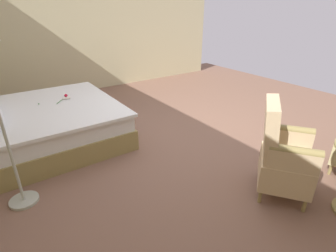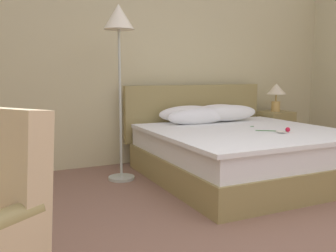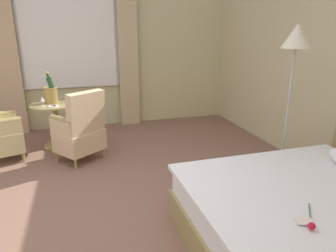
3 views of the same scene
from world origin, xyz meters
TOP-DOWN VIEW (x-y plane):
  - ground_plane at (0.00, 0.00)m, footprint 7.92×7.92m
  - wall_window_side at (-3.25, 0.00)m, footprint 0.27×6.09m
  - bed at (1.03, 1.90)m, footprint 1.95×2.05m
  - floor_lamp_brass at (-0.17, 2.31)m, footprint 0.31×0.31m
  - side_table_round at (-2.20, -0.30)m, footprint 0.72×0.72m
  - champagne_bucket at (-2.28, -0.33)m, footprint 0.20×0.20m
  - wine_glass_near_bucket at (-2.04, -0.44)m, footprint 0.07×0.07m
  - wine_glass_near_edge at (-2.25, -0.10)m, footprint 0.08×0.08m
  - snack_plate at (-2.00, -0.29)m, footprint 0.15×0.15m
  - armchair_by_window at (-1.53, 0.06)m, footprint 0.75×0.76m

SIDE VIEW (x-z plane):
  - ground_plane at x=0.00m, z-range 0.00..0.00m
  - bed at x=1.03m, z-range -0.18..0.80m
  - side_table_round at x=-2.20m, z-range 0.07..0.76m
  - armchair_by_window at x=-1.53m, z-range -0.06..0.95m
  - snack_plate at x=-2.00m, z-range 0.68..0.72m
  - wine_glass_near_edge at x=-2.25m, z-range 0.72..0.85m
  - wine_glass_near_bucket at x=-2.04m, z-range 0.73..0.87m
  - champagne_bucket at x=-2.28m, z-range 0.61..1.09m
  - wall_window_side at x=-3.25m, z-range 0.00..2.99m
  - floor_lamp_brass at x=-0.17m, z-range 0.61..2.43m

